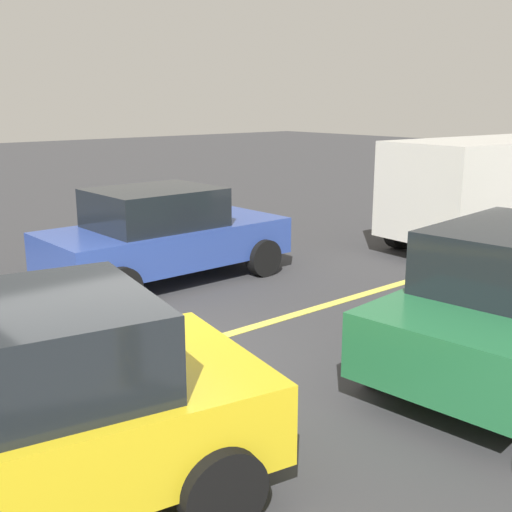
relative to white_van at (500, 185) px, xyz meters
name	(u,v)px	position (x,y,z in m)	size (l,w,h in m)	color
ground_plane	(123,366)	(-8.96, -0.49, -1.27)	(80.00, 80.00, 0.00)	#38383A
lane_marking_centre	(309,311)	(-5.96, -0.49, -1.26)	(28.00, 0.16, 0.01)	#E0D14C
white_van	(500,185)	(0.00, 0.00, 0.00)	(5.34, 2.58, 2.20)	silver
car_blue_near_curb	(163,234)	(-6.66, 2.24, -0.48)	(4.08, 2.06, 1.56)	#2D479E
car_yellow_behind_van	(0,414)	(-10.89, -2.33, -0.46)	(4.18, 2.65, 1.60)	gold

